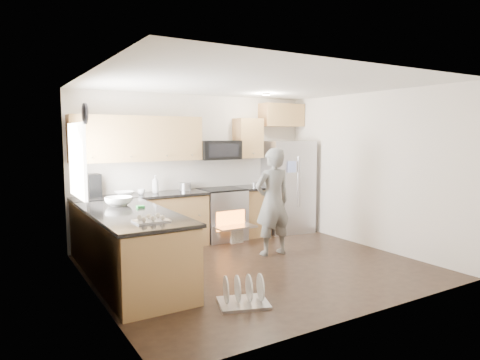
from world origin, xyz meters
TOP-DOWN VIEW (x-y plane):
  - ground at (0.00, 0.00)m, footprint 4.50×4.50m
  - room_shell at (-0.04, 0.02)m, footprint 4.54×4.04m
  - back_cabinet_run at (-0.59, 1.75)m, footprint 4.45×0.64m
  - peninsula at (-1.75, 0.25)m, footprint 0.96×2.36m
  - stove_range at (0.35, 1.69)m, footprint 0.76×0.97m
  - refrigerator at (1.77, 1.59)m, footprint 0.97×0.82m
  - person at (0.56, 0.40)m, footprint 0.63×0.43m
  - dish_rack at (-0.90, -1.09)m, footprint 0.66×0.59m

SIDE VIEW (x-z plane):
  - ground at x=0.00m, z-range 0.00..0.00m
  - dish_rack at x=-0.90m, z-range -0.08..0.26m
  - peninsula at x=-1.75m, z-range -0.06..0.99m
  - stove_range at x=0.35m, z-range -0.22..1.57m
  - person at x=0.56m, z-range 0.00..1.69m
  - refrigerator at x=1.77m, z-range 0.00..1.78m
  - back_cabinet_run at x=-0.59m, z-range -0.29..2.21m
  - room_shell at x=-0.04m, z-range 0.36..2.98m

